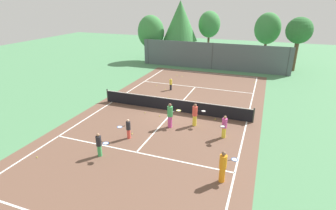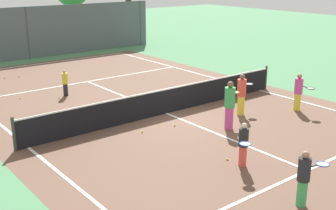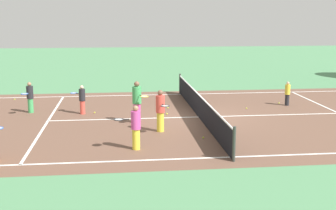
{
  "view_description": "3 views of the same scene",
  "coord_description": "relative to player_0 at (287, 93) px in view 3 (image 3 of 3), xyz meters",
  "views": [
    {
      "loc": [
        6.28,
        -18.05,
        8.16
      ],
      "look_at": [
        0.32,
        -2.12,
        1.34
      ],
      "focal_mm": 28.64,
      "sensor_mm": 36.0,
      "label": 1
    },
    {
      "loc": [
        -9.84,
        -12.6,
        5.33
      ],
      "look_at": [
        -0.99,
        -1.37,
        0.87
      ],
      "focal_mm": 46.35,
      "sensor_mm": 36.0,
      "label": 2
    },
    {
      "loc": [
        18.5,
        -3.43,
        4.45
      ],
      "look_at": [
        1.31,
        -1.49,
        0.84
      ],
      "focal_mm": 47.54,
      "sensor_mm": 36.0,
      "label": 3
    }
  ],
  "objects": [
    {
      "name": "tennis_ball_2",
      "position": [
        1.84,
        -4.05,
        -0.57
      ],
      "size": [
        0.07,
        0.07,
        0.07
      ],
      "primitive_type": "sphere",
      "color": "#CCE533",
      "rests_on": "ground_plane"
    },
    {
      "name": "player_1",
      "position": [
        0.24,
        -12.13,
        0.12
      ],
      "size": [
        0.88,
        0.47,
        1.4
      ],
      "color": "#3FA559",
      "rests_on": "ground_plane"
    },
    {
      "name": "player_0",
      "position": [
        0.0,
        0.0,
        0.0
      ],
      "size": [
        0.25,
        0.25,
        1.17
      ],
      "color": "#232328",
      "rests_on": "ground_plane"
    },
    {
      "name": "tennis_ball_3",
      "position": [
        -1.78,
        0.78,
        -0.57
      ],
      "size": [
        0.07,
        0.07,
        0.07
      ],
      "primitive_type": "sphere",
      "color": "#CCE533",
      "rests_on": "ground_plane"
    },
    {
      "name": "tennis_net",
      "position": [
        1.96,
        -4.72,
        -0.09
      ],
      "size": [
        11.9,
        0.1,
        1.1
      ],
      "color": "#333833",
      "rests_on": "ground_plane"
    },
    {
      "name": "ground_plane",
      "position": [
        1.96,
        -4.72,
        -0.6
      ],
      "size": [
        80.0,
        80.0,
        0.0
      ],
      "primitive_type": "plane",
      "color": "#4C8456"
    },
    {
      "name": "tennis_ball_10",
      "position": [
        1.31,
        -6.04,
        -0.57
      ],
      "size": [
        0.07,
        0.07,
        0.07
      ],
      "primitive_type": "sphere",
      "color": "#CCE533",
      "rests_on": "ground_plane"
    },
    {
      "name": "tennis_ball_9",
      "position": [
        0.7,
        -9.25,
        -0.57
      ],
      "size": [
        0.07,
        0.07,
        0.07
      ],
      "primitive_type": "sphere",
      "color": "#CCE533",
      "rests_on": "ground_plane"
    },
    {
      "name": "player_5",
      "position": [
        0.75,
        -9.79,
        0.07
      ],
      "size": [
        0.74,
        0.76,
        1.29
      ],
      "color": "#E54C3F",
      "rests_on": "ground_plane"
    },
    {
      "name": "tennis_ball_8",
      "position": [
        5.28,
        -5.16,
        -0.57
      ],
      "size": [
        0.07,
        0.07,
        0.07
      ],
      "primitive_type": "sphere",
      "color": "#CCE533",
      "rests_on": "ground_plane"
    },
    {
      "name": "player_6",
      "position": [
        4.14,
        -6.6,
        0.23
      ],
      "size": [
        0.93,
        0.49,
        1.6
      ],
      "color": "yellow",
      "rests_on": "ground_plane"
    },
    {
      "name": "player_4",
      "position": [
        6.29,
        -7.63,
        0.17
      ],
      "size": [
        0.36,
        0.89,
        1.49
      ],
      "color": "yellow",
      "rests_on": "ground_plane"
    },
    {
      "name": "tennis_ball_7",
      "position": [
        -2.91,
        -13.53,
        -0.57
      ],
      "size": [
        0.07,
        0.07,
        0.07
      ],
      "primitive_type": "sphere",
      "color": "#CCE533",
      "rests_on": "ground_plane"
    },
    {
      "name": "tennis_ball_6",
      "position": [
        -0.45,
        -0.23,
        -0.57
      ],
      "size": [
        0.07,
        0.07,
        0.07
      ],
      "primitive_type": "sphere",
      "color": "#CCE533",
      "rests_on": "ground_plane"
    },
    {
      "name": "court_surface",
      "position": [
        1.96,
        -4.72,
        -0.6
      ],
      "size": [
        13.0,
        25.0,
        0.01
      ],
      "color": "brown",
      "rests_on": "ground_plane"
    },
    {
      "name": "tennis_ball_4",
      "position": [
        0.03,
        -5.86,
        -0.57
      ],
      "size": [
        0.07,
        0.07,
        0.07
      ],
      "primitive_type": "sphere",
      "color": "#CCE533",
      "rests_on": "ground_plane"
    },
    {
      "name": "player_3",
      "position": [
        2.65,
        -7.41,
        0.28
      ],
      "size": [
        0.92,
        0.68,
        1.72
      ],
      "color": "#D14799",
      "rests_on": "ground_plane"
    },
    {
      "name": "tennis_ball_1",
      "position": [
        0.57,
        -2.19,
        -0.57
      ],
      "size": [
        0.07,
        0.07,
        0.07
      ],
      "primitive_type": "sphere",
      "color": "#CCE533",
      "rests_on": "ground_plane"
    }
  ]
}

